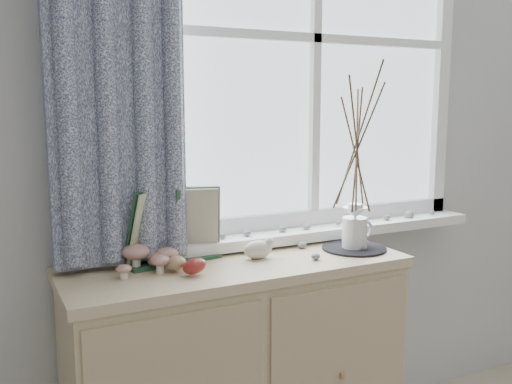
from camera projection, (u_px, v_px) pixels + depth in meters
sideboard at (238, 377)px, 2.04m from camera, size 1.20×0.45×0.85m
botanical_book at (175, 226)px, 1.93m from camera, size 0.41×0.19×0.27m
toadstool_cluster at (147, 256)px, 1.87m from camera, size 0.22×0.15×0.09m
wooden_eggs at (176, 263)px, 1.86m from camera, size 0.14×0.18×0.08m
songbird_figurine at (258, 248)px, 2.02m from camera, size 0.15×0.07×0.07m
crocheted_doily at (354, 248)px, 2.15m from camera, size 0.24×0.24×0.01m
twig_pitcher at (357, 142)px, 2.09m from camera, size 0.29×0.29×0.71m
sideboard_pebbles at (312, 249)px, 2.11m from camera, size 0.33×0.23×0.02m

